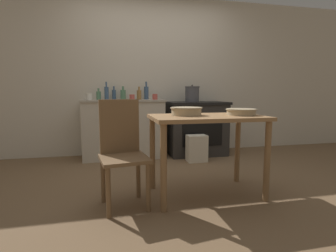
# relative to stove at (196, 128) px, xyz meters

# --- Properties ---
(ground_plane) EXTENTS (14.00, 14.00, 0.00)m
(ground_plane) POSITION_rel_stove_xyz_m (-0.66, -1.26, -0.43)
(ground_plane) COLOR brown
(wall_back) EXTENTS (8.00, 0.07, 2.55)m
(wall_back) POSITION_rel_stove_xyz_m (-0.66, 0.33, 0.84)
(wall_back) COLOR beige
(wall_back) RESTS_ON ground_plane
(counter_cabinet) EXTENTS (1.24, 0.53, 0.90)m
(counter_cabinet) POSITION_rel_stove_xyz_m (-1.17, 0.04, 0.02)
(counter_cabinet) COLOR beige
(counter_cabinet) RESTS_ON ground_plane
(stove) EXTENTS (0.95, 0.62, 0.86)m
(stove) POSITION_rel_stove_xyz_m (0.00, 0.00, 0.00)
(stove) COLOR #2D2B28
(stove) RESTS_ON ground_plane
(work_table) EXTENTS (1.06, 0.66, 0.78)m
(work_table) POSITION_rel_stove_xyz_m (-0.47, -1.67, 0.23)
(work_table) COLOR #997047
(work_table) RESTS_ON ground_plane
(chair) EXTENTS (0.45, 0.45, 0.94)m
(chair) POSITION_rel_stove_xyz_m (-1.28, -1.71, 0.06)
(chair) COLOR brown
(chair) RESTS_ON ground_plane
(flour_sack) EXTENTS (0.29, 0.20, 0.39)m
(flour_sack) POSITION_rel_stove_xyz_m (-0.15, -0.46, -0.24)
(flour_sack) COLOR beige
(flour_sack) RESTS_ON ground_plane
(stock_pot) EXTENTS (0.23, 0.23, 0.27)m
(stock_pot) POSITION_rel_stove_xyz_m (-0.08, -0.01, 0.55)
(stock_pot) COLOR #4C4C51
(stock_pot) RESTS_ON stove
(mixing_bowl_large) EXTENTS (0.30, 0.30, 0.06)m
(mixing_bowl_large) POSITION_rel_stove_xyz_m (-0.13, -1.70, 0.39)
(mixing_bowl_large) COLOR tan
(mixing_bowl_large) RESTS_ON work_table
(mixing_bowl_small) EXTENTS (0.31, 0.31, 0.08)m
(mixing_bowl_small) POSITION_rel_stove_xyz_m (-0.66, -1.61, 0.40)
(mixing_bowl_small) COLOR tan
(mixing_bowl_small) RESTS_ON work_table
(bottle_far_left) EXTENTS (0.07, 0.07, 0.28)m
(bottle_far_left) POSITION_rel_stove_xyz_m (-0.79, 0.18, 0.57)
(bottle_far_left) COLOR #3D5675
(bottle_far_left) RESTS_ON counter_cabinet
(bottle_left) EXTENTS (0.06, 0.06, 0.27)m
(bottle_left) POSITION_rel_stove_xyz_m (-1.41, 0.11, 0.57)
(bottle_left) COLOR #3D5675
(bottle_left) RESTS_ON counter_cabinet
(bottle_mid_left) EXTENTS (0.06, 0.06, 0.21)m
(bottle_mid_left) POSITION_rel_stove_xyz_m (-1.30, 0.23, 0.55)
(bottle_mid_left) COLOR #3D5675
(bottle_mid_left) RESTS_ON counter_cabinet
(bottle_center_left) EXTENTS (0.07, 0.07, 0.17)m
(bottle_center_left) POSITION_rel_stove_xyz_m (-1.53, 0.13, 0.53)
(bottle_center_left) COLOR #517F5B
(bottle_center_left) RESTS_ON counter_cabinet
(bottle_center) EXTENTS (0.08, 0.08, 0.21)m
(bottle_center) POSITION_rel_stove_xyz_m (-1.16, 0.16, 0.55)
(bottle_center) COLOR #517F5B
(bottle_center) RESTS_ON counter_cabinet
(bottle_center_right) EXTENTS (0.07, 0.07, 0.20)m
(bottle_center_right) POSITION_rel_stove_xyz_m (-0.92, 0.09, 0.54)
(bottle_center_right) COLOR olive
(bottle_center_right) RESTS_ON counter_cabinet
(cup_mid_right) EXTENTS (0.08, 0.08, 0.09)m
(cup_mid_right) POSITION_rel_stove_xyz_m (-0.68, 0.01, 0.51)
(cup_mid_right) COLOR #B74C42
(cup_mid_right) RESTS_ON counter_cabinet
(cup_right) EXTENTS (0.08, 0.08, 0.08)m
(cup_right) POSITION_rel_stove_xyz_m (-1.04, -0.04, 0.51)
(cup_right) COLOR #B74C42
(cup_right) RESTS_ON counter_cabinet
(cup_far_right) EXTENTS (0.09, 0.09, 0.09)m
(cup_far_right) POSITION_rel_stove_xyz_m (-1.66, -0.01, 0.51)
(cup_far_right) COLOR silver
(cup_far_right) RESTS_ON counter_cabinet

